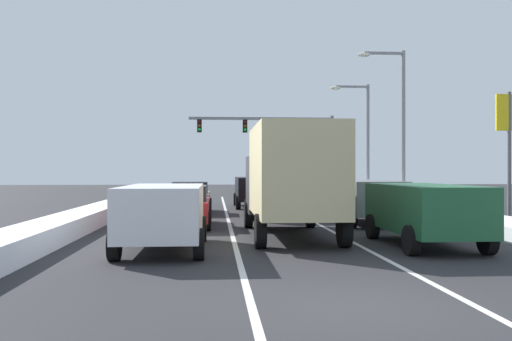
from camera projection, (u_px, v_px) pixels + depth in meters
ground_plane at (273, 223)px, 22.15m from camera, size 120.00×120.00×0.00m
lane_stripe_between_right_lane_and_center_lane at (302, 216)px, 25.66m from camera, size 0.14×37.29×0.01m
lane_stripe_between_center_lane_and_left_lane at (227, 216)px, 25.41m from camera, size 0.14×37.29×0.01m
snow_bank_right_shoulder at (416, 210)px, 26.04m from camera, size 2.04×37.29×0.47m
snow_bank_left_shoulder at (107, 210)px, 25.03m from camera, size 1.32×37.29×0.60m
suv_green_right_lane_nearest at (424, 209)px, 15.45m from camera, size 2.16×4.90×1.67m
suv_gray_right_lane_second at (366, 197)px, 21.93m from camera, size 2.16×4.90×1.67m
sedan_navy_right_lane_third at (324, 196)px, 28.43m from camera, size 2.00×4.50×1.51m
box_truck_center_lane_nearest at (291, 176)px, 17.47m from camera, size 2.53×7.20×3.36m
suv_maroon_center_lane_second at (271, 194)px, 25.03m from camera, size 2.16×4.90×1.67m
suv_black_center_lane_third at (254, 189)px, 31.63m from camera, size 2.16×4.90×1.67m
suv_white_left_lane_nearest at (163, 211)px, 14.64m from camera, size 2.16×4.90×1.67m
sedan_red_left_lane_second at (184, 206)px, 20.77m from camera, size 2.00×4.50×1.51m
sedan_tan_left_lane_third at (191, 197)px, 27.33m from camera, size 2.00×4.50×1.51m
traffic_light_gantry at (282, 135)px, 42.63m from camera, size 10.94×0.47×6.20m
street_lamp_right_mid at (397, 114)px, 31.17m from camera, size 2.66×0.36×8.66m
street_lamp_right_far at (362, 131)px, 37.92m from camera, size 2.66×0.36×7.81m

